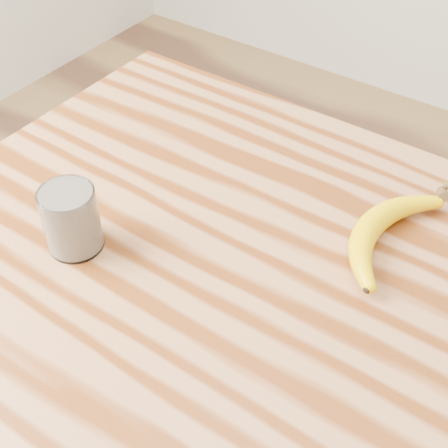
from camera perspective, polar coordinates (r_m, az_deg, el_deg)
The scene contains 3 objects.
table at distance 0.90m, azimuth 7.08°, elevation -13.14°, with size 1.20×0.80×0.90m.
smoothie_glass at distance 0.85m, azimuth -13.80°, elevation 0.44°, with size 0.08×0.08×0.10m.
banana at distance 0.89m, azimuth 13.26°, elevation -0.08°, with size 0.11×0.30×0.04m, color #E2B200, non-canonical shape.
Camera 1 is at (0.19, -0.46, 1.52)m, focal length 50.00 mm.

